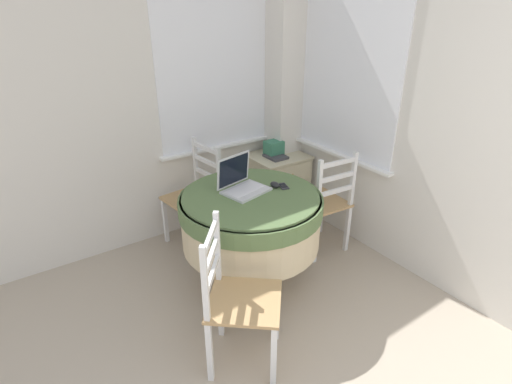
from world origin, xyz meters
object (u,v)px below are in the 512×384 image
(round_dining_table, at_px, (251,217))
(dining_chair_near_right_window, at_px, (323,203))
(corner_cabinet, at_px, (277,185))
(storage_box, at_px, (274,148))
(cell_phone, at_px, (283,186))
(computer_mouse, at_px, (275,185))
(dining_chair_camera_near, at_px, (237,300))
(laptop, at_px, (242,184))
(book_on_cabinet, at_px, (276,157))
(dining_chair_near_back_window, at_px, (196,196))

(round_dining_table, xyz_separation_m, dining_chair_near_right_window, (0.77, 0.03, -0.13))
(corner_cabinet, height_order, storage_box, storage_box)
(cell_phone, height_order, dining_chair_near_right_window, dining_chair_near_right_window)
(round_dining_table, bearing_deg, cell_phone, -5.55)
(computer_mouse, relative_size, dining_chair_camera_near, 0.09)
(laptop, distance_m, storage_box, 1.11)
(computer_mouse, height_order, dining_chair_camera_near, dining_chair_camera_near)
(dining_chair_near_right_window, height_order, dining_chair_camera_near, same)
(dining_chair_near_right_window, xyz_separation_m, corner_cabinet, (0.08, 0.76, -0.13))
(corner_cabinet, relative_size, book_on_cabinet, 3.05)
(dining_chair_near_back_window, height_order, dining_chair_camera_near, same)
(computer_mouse, distance_m, storage_box, 1.02)
(laptop, distance_m, corner_cabinet, 1.21)
(dining_chair_near_right_window, xyz_separation_m, storage_box, (0.05, 0.79, 0.26))
(corner_cabinet, bearing_deg, storage_box, 138.40)
(computer_mouse, distance_m, dining_chair_near_right_window, 0.64)
(laptop, relative_size, storage_box, 2.23)
(cell_phone, height_order, storage_box, storage_box)
(round_dining_table, xyz_separation_m, storage_box, (0.82, 0.82, 0.14))
(round_dining_table, distance_m, dining_chair_near_back_window, 0.79)
(corner_cabinet, bearing_deg, dining_chair_camera_near, -134.29)
(corner_cabinet, bearing_deg, dining_chair_near_right_window, -96.28)
(dining_chair_near_right_window, height_order, book_on_cabinet, dining_chair_near_right_window)
(laptop, height_order, dining_chair_camera_near, laptop)
(laptop, relative_size, dining_chair_near_right_window, 0.39)
(laptop, xyz_separation_m, cell_phone, (0.29, -0.13, -0.05))
(dining_chair_near_back_window, xyz_separation_m, storage_box, (0.90, 0.05, 0.26))
(round_dining_table, height_order, dining_chair_near_right_window, dining_chair_near_right_window)
(storage_box, bearing_deg, round_dining_table, -135.15)
(cell_phone, xyz_separation_m, dining_chair_near_right_window, (0.49, 0.05, -0.31))
(dining_chair_near_back_window, bearing_deg, computer_mouse, -69.07)
(computer_mouse, xyz_separation_m, corner_cabinet, (0.64, 0.79, -0.46))
(computer_mouse, bearing_deg, round_dining_table, -179.81)
(round_dining_table, bearing_deg, dining_chair_camera_near, -129.89)
(dining_chair_near_right_window, relative_size, book_on_cabinet, 4.43)
(computer_mouse, xyz_separation_m, dining_chair_camera_near, (-0.72, -0.60, -0.33))
(laptop, distance_m, computer_mouse, 0.25)
(dining_chair_near_back_window, distance_m, dining_chair_near_right_window, 1.13)
(dining_chair_camera_near, xyz_separation_m, book_on_cabinet, (1.30, 1.35, 0.20))
(cell_phone, relative_size, dining_chair_near_back_window, 0.13)
(cell_phone, xyz_separation_m, dining_chair_camera_near, (-0.78, -0.57, -0.31))
(dining_chair_near_back_window, relative_size, dining_chair_camera_near, 1.00)
(corner_cabinet, xyz_separation_m, storage_box, (-0.03, 0.03, 0.40))
(round_dining_table, height_order, laptop, laptop)
(dining_chair_camera_near, bearing_deg, laptop, 55.12)
(laptop, xyz_separation_m, corner_cabinet, (0.87, 0.69, -0.49))
(laptop, distance_m, book_on_cabinet, 1.05)
(laptop, relative_size, computer_mouse, 4.22)
(computer_mouse, bearing_deg, book_on_cabinet, 52.43)
(laptop, xyz_separation_m, dining_chair_near_back_window, (-0.06, 0.67, -0.36))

